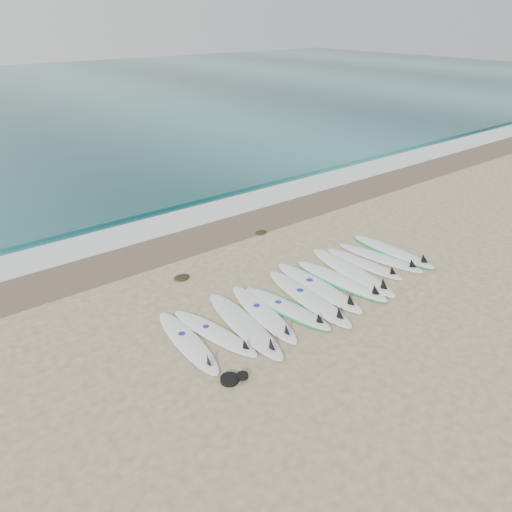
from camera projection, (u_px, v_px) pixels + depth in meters
ground at (310, 292)px, 11.15m from camera, size 120.00×120.00×0.00m
wet_sand_band at (208, 235)px, 14.02m from camera, size 120.00×1.80×0.01m
foam_band at (183, 220)px, 15.00m from camera, size 120.00×1.40×0.04m
wave_crest at (158, 205)px, 16.04m from camera, size 120.00×1.00×0.10m
surfboard_0 at (189, 343)px, 9.37m from camera, size 0.74×2.42×0.30m
surfboard_1 at (216, 333)px, 9.64m from camera, size 0.83×2.34×0.29m
surfboard_2 at (246, 325)px, 9.86m from camera, size 0.92×2.82×0.35m
surfboard_3 at (264, 314)px, 10.26m from camera, size 0.93×2.58×0.32m
surfboard_4 at (288, 308)px, 10.47m from camera, size 0.84×2.44×0.30m
surfboard_5 at (310, 298)px, 10.79m from camera, size 0.89×2.88×0.36m
surfboard_6 at (320, 287)px, 11.22m from camera, size 0.74×2.82×0.36m
surfboard_7 at (341, 281)px, 11.53m from camera, size 0.82×2.67×0.33m
surfboard_8 at (354, 272)px, 11.88m from camera, size 0.97×2.95×0.37m
surfboard_9 at (365, 264)px, 12.29m from camera, size 0.60×2.32×0.29m
surfboard_10 at (382, 258)px, 12.58m from camera, size 0.85×2.45×0.31m
surfboard_11 at (393, 251)px, 12.94m from camera, size 0.64×2.59×0.33m
seaweed_near at (182, 277)px, 11.70m from camera, size 0.39×0.30×0.08m
seaweed_far at (261, 232)px, 14.10m from camera, size 0.35×0.27×0.07m
leash_coil at (232, 379)px, 8.45m from camera, size 0.46×0.36×0.11m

